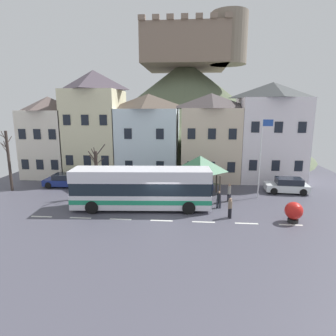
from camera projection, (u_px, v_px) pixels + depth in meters
ground_plane at (164, 214)px, 21.90m from camera, size 40.00×60.00×0.07m
townhouse_00 at (51, 137)px, 33.80m from camera, size 5.09×5.89×9.25m
townhouse_01 at (96, 124)px, 33.39m from camera, size 5.94×6.57×12.14m
townhouse_02 at (149, 136)px, 33.24m from camera, size 6.74×6.80×9.53m
townhouse_03 at (210, 137)px, 31.88m from camera, size 6.27×5.23×9.52m
townhouse_04 at (270, 132)px, 31.70m from camera, size 6.83×6.25×10.67m
hilltop_castle at (185, 106)px, 48.91m from camera, size 42.16×42.16×21.88m
transit_bus at (142, 189)px, 22.69m from camera, size 11.07×3.28×3.27m
bus_shelter at (200, 164)px, 25.33m from camera, size 3.60×3.60×3.82m
parked_car_00 at (287, 185)px, 27.29m from camera, size 4.04×2.17×1.41m
parked_car_01 at (65, 180)px, 29.40m from camera, size 3.99×1.98×1.32m
parked_car_02 at (189, 183)px, 28.38m from camera, size 4.59×2.04×1.38m
pedestrian_00 at (229, 192)px, 24.63m from camera, size 0.31×0.28×1.58m
pedestrian_01 at (230, 208)px, 20.89m from camera, size 0.30×0.38×1.53m
pedestrian_02 at (219, 199)px, 23.01m from camera, size 0.38×0.31×1.42m
pedestrian_03 at (204, 191)px, 24.72m from camera, size 0.35×0.35×1.57m
public_bench at (200, 186)px, 28.01m from camera, size 1.79×0.48×0.87m
flagpole at (261, 153)px, 24.95m from camera, size 0.95×0.10×7.05m
harbour_buoy at (294, 211)px, 20.07m from camera, size 1.24×1.24×1.49m
bare_tree_00 at (97, 172)px, 25.51m from camera, size 1.53×1.35×4.86m
bare_tree_01 at (9, 160)px, 27.45m from camera, size 1.29×1.68×6.03m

